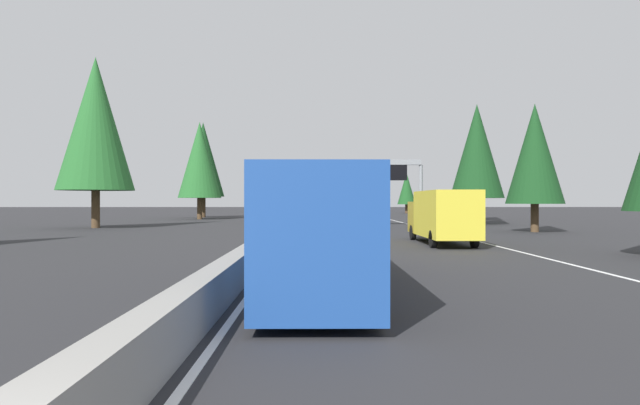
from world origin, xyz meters
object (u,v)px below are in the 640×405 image
(bus_near_right, at_px, (317,225))
(conifer_left_near, at_px, (96,124))
(conifer_right_far, at_px, (474,158))
(sedan_near_center, at_px, (339,213))
(conifer_right_distant, at_px, (407,188))
(conifer_left_mid, at_px, (200,160))
(sedan_far_center, at_px, (331,209))
(box_truck_far_right, at_px, (442,215))
(pickup_mid_left, at_px, (314,208))
(conifer_right_mid, at_px, (477,151))
(sign_gantry_overhead, at_px, (359,173))
(minivan_far_left, at_px, (357,217))
(conifer_left_far, at_px, (203,160))
(conifer_right_near, at_px, (535,154))

(bus_near_right, bearing_deg, conifer_left_near, 30.25)
(conifer_right_far, bearing_deg, sedan_near_center, 54.91)
(conifer_right_distant, xyz_separation_m, conifer_left_mid, (-34.85, 33.05, 2.91))
(sedan_far_center, bearing_deg, conifer_left_mid, 155.52)
(sedan_far_center, distance_m, conifer_left_mid, 45.25)
(bus_near_right, height_order, box_truck_far_right, bus_near_right)
(pickup_mid_left, bearing_deg, conifer_right_mid, -166.56)
(pickup_mid_left, height_order, conifer_left_mid, conifer_left_mid)
(pickup_mid_left, xyz_separation_m, conifer_left_near, (-76.88, 19.28, 8.36))
(conifer_left_mid, bearing_deg, sedan_near_center, -67.35)
(conifer_right_far, bearing_deg, sedan_far_center, 20.44)
(conifer_left_near, bearing_deg, sign_gantry_overhead, -81.58)
(minivan_far_left, bearing_deg, sedan_near_center, 0.68)
(minivan_far_left, height_order, conifer_right_far, conifer_right_far)
(sedan_near_center, height_order, pickup_mid_left, pickup_mid_left)
(sedan_near_center, bearing_deg, sign_gantry_overhead, -178.45)
(pickup_mid_left, distance_m, conifer_left_mid, 56.21)
(box_truck_far_right, bearing_deg, bus_near_right, 155.46)
(conifer_left_near, bearing_deg, box_truck_far_right, -124.50)
(minivan_far_left, xyz_separation_m, conifer_left_far, (30.62, 20.24, 7.53))
(bus_near_right, relative_size, minivan_far_left, 2.30)
(box_truck_far_right, xyz_separation_m, pickup_mid_left, (95.20, 7.38, -0.70))
(minivan_far_left, distance_m, conifer_right_mid, 15.47)
(sign_gantry_overhead, relative_size, minivan_far_left, 2.54)
(bus_near_right, xyz_separation_m, conifer_left_near, (33.69, 19.65, 7.55))
(box_truck_far_right, xyz_separation_m, conifer_right_near, (11.57, -9.87, 4.42))
(sign_gantry_overhead, xyz_separation_m, sedan_near_center, (27.40, 0.74, -4.39))
(sign_gantry_overhead, relative_size, conifer_left_far, 0.91)
(bus_near_right, relative_size, conifer_right_far, 0.90)
(bus_near_right, distance_m, conifer_right_mid, 44.01)
(conifer_right_far, bearing_deg, sign_gantry_overhead, 135.25)
(pickup_mid_left, distance_m, conifer_left_near, 79.70)
(pickup_mid_left, xyz_separation_m, conifer_left_far, (-45.44, 16.20, 7.57))
(conifer_left_near, xyz_separation_m, conifer_left_far, (31.43, -3.09, -0.79))
(sign_gantry_overhead, relative_size, conifer_right_mid, 1.03)
(sedan_near_center, distance_m, conifer_right_distant, 30.96)
(conifer_left_far, bearing_deg, sedan_far_center, -31.41)
(sedan_far_center, bearing_deg, sign_gantry_overhead, -179.18)
(minivan_far_left, relative_size, pickup_mid_left, 0.89)
(conifer_right_mid, relative_size, conifer_right_distant, 1.53)
(bus_near_right, height_order, conifer_right_near, conifer_right_near)
(conifer_right_mid, height_order, conifer_left_mid, conifer_left_mid)
(bus_near_right, bearing_deg, sedan_far_center, -1.88)
(sign_gantry_overhead, distance_m, conifer_right_far, 22.47)
(sign_gantry_overhead, distance_m, bus_near_right, 37.57)
(conifer_right_distant, bearing_deg, box_truck_far_right, 172.00)
(conifer_right_far, bearing_deg, conifer_left_near, 116.15)
(sign_gantry_overhead, xyz_separation_m, sedan_far_center, (60.29, 0.86, -4.39))
(sign_gantry_overhead, height_order, conifer_right_near, conifer_right_near)
(sedan_near_center, xyz_separation_m, conifer_right_mid, (-24.16, -13.07, 6.79))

